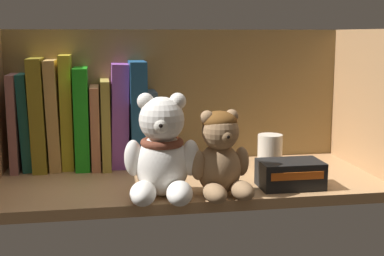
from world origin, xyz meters
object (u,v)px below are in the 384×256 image
object	(u,v)px
book_0	(16,122)
book_5	(82,117)
book_4	(67,112)
book_8	(120,115)
book_7	(106,123)
teddy_bear_smaller	(221,155)
book_6	(95,126)
book_2	(39,114)
small_product_box	(290,174)
book_9	(137,113)
book_1	(26,122)
pillar_candle	(270,155)
book_10	(151,127)
book_3	(54,114)
teddy_bear_larger	(162,154)

from	to	relation	value
book_0	book_5	xyz separation A→B (cm)	(13.68, 0.00, 0.60)
book_4	book_8	bearing A→B (deg)	0.00
book_7	teddy_bear_smaller	bearing A→B (deg)	-52.48
book_6	book_7	world-z (taller)	book_7
book_2	small_product_box	distance (cm)	53.48
book_9	book_6	bearing A→B (deg)	180.00
book_0	book_7	world-z (taller)	book_0
book_1	book_6	bearing A→B (deg)	0.00
teddy_bear_smaller	small_product_box	distance (cm)	14.98
book_1	small_product_box	size ratio (longest dim) A/B	1.73
book_4	pillar_candle	distance (cm)	43.66
book_8	teddy_bear_smaller	world-z (taller)	book_8
book_2	small_product_box	world-z (taller)	book_2
book_5	teddy_bear_smaller	xyz separation A→B (cm)	(24.64, -25.64, -3.47)
book_4	small_product_box	xyz separation A→B (cm)	(41.66, -22.98, -9.50)
book_10	pillar_candle	distance (cm)	26.79
book_3	book_10	world-z (taller)	book_3
book_2	book_8	size ratio (longest dim) A/B	1.06
book_9	small_product_box	world-z (taller)	book_9
book_6	book_9	distance (cm)	9.46
book_1	small_product_box	world-z (taller)	book_1
small_product_box	book_4	bearing A→B (deg)	151.12
book_0	book_8	distance (cm)	21.70
book_1	book_6	size ratio (longest dim) A/B	1.15
book_3	book_6	bearing A→B (deg)	0.00
book_2	teddy_bear_smaller	world-z (taller)	book_2
book_2	book_7	xyz separation A→B (cm)	(13.75, 0.00, -2.33)
book_7	teddy_bear_smaller	world-z (taller)	book_7
book_1	book_8	world-z (taller)	book_8
teddy_bear_larger	teddy_bear_smaller	bearing A→B (deg)	-3.84
book_3	book_5	size ratio (longest dim) A/B	1.08
book_2	pillar_candle	world-z (taller)	book_2
book_0	book_9	world-z (taller)	book_9
book_3	teddy_bear_smaller	size ratio (longest dim) A/B	1.51
teddy_bear_smaller	small_product_box	xyz separation A→B (cm)	(13.96, 2.66, -4.73)
book_9	teddy_bear_smaller	xyz separation A→B (cm)	(12.79, -25.64, -4.10)
book_4	teddy_bear_smaller	size ratio (longest dim) A/B	1.57
book_2	book_4	world-z (taller)	book_4
book_7	book_10	world-z (taller)	book_7
book_0	teddy_bear_smaller	distance (cm)	46.20
book_5	book_0	bearing A→B (deg)	180.00
book_7	small_product_box	size ratio (longest dim) A/B	1.61
book_5	teddy_bear_larger	size ratio (longest dim) A/B	1.17
book_0	book_10	distance (cm)	28.61
teddy_bear_smaller	book_7	bearing A→B (deg)	127.52
book_6	teddy_bear_smaller	bearing A→B (deg)	-49.52
book_10	book_5	bearing A→B (deg)	180.00
book_0	small_product_box	distance (cm)	57.62
book_3	book_9	xyz separation A→B (cm)	(17.67, 0.00, -0.18)
book_10	pillar_candle	size ratio (longest dim) A/B	1.98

